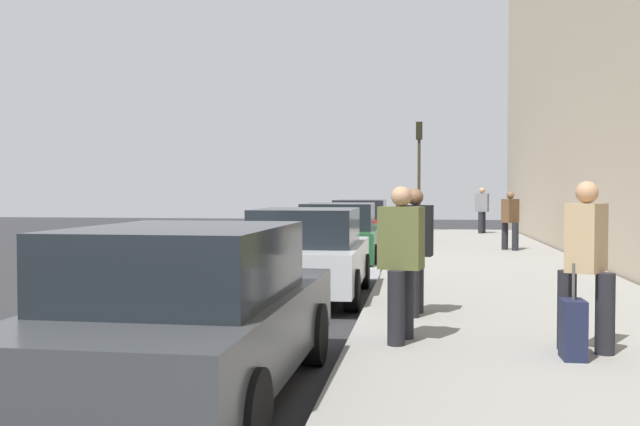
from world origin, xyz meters
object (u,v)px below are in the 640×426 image
parked_car_green (340,235)px  rolling_suitcase (573,329)px  parked_car_charcoal (190,313)px  parked_car_silver (308,253)px  pedestrian_grey_coat (482,209)px  parked_car_red (361,223)px  pedestrian_tan_coat (586,261)px  pedestrian_brown_coat (510,219)px  traffic_light_pole (419,158)px  pedestrian_olive_coat (401,259)px  pedestrian_black_coat (415,248)px

parked_car_green → rolling_suitcase: 10.18m
parked_car_charcoal → parked_car_green: 10.97m
parked_car_silver → rolling_suitcase: parked_car_silver is taller
parked_car_silver → rolling_suitcase: bearing=-143.1°
pedestrian_grey_coat → rolling_suitcase: (-21.01, 0.88, -0.65)m
parked_car_charcoal → parked_car_silver: (5.86, -0.08, -0.00)m
parked_car_charcoal → pedestrian_grey_coat: pedestrian_grey_coat is taller
parked_car_red → pedestrian_tan_coat: 15.98m
pedestrian_brown_coat → pedestrian_grey_coat: (7.96, 0.10, 0.08)m
pedestrian_tan_coat → traffic_light_pole: (21.16, 1.77, 2.05)m
rolling_suitcase → pedestrian_olive_coat: bearing=71.6°
pedestrian_black_coat → pedestrian_grey_coat: pedestrian_grey_coat is taller
parked_car_charcoal → pedestrian_black_coat: size_ratio=2.59×
pedestrian_grey_coat → rolling_suitcase: pedestrian_grey_coat is taller
parked_car_silver → parked_car_red: bearing=0.4°
parked_car_green → traffic_light_pole: traffic_light_pole is taller
pedestrian_black_coat → pedestrian_brown_coat: bearing=-13.3°
parked_car_green → rolling_suitcase: parked_car_green is taller
parked_car_red → pedestrian_grey_coat: size_ratio=2.50×
parked_car_red → pedestrian_tan_coat: size_ratio=2.54×
parked_car_green → pedestrian_black_coat: (-7.31, -1.85, 0.29)m
parked_car_charcoal → pedestrian_olive_coat: size_ratio=2.55×
parked_car_red → rolling_suitcase: (-15.91, -3.45, -0.31)m
pedestrian_black_coat → parked_car_silver: bearing=39.2°
parked_car_green → traffic_light_pole: 12.30m
parked_car_charcoal → parked_car_silver: bearing=-0.8°
parked_car_green → pedestrian_grey_coat: (11.42, -4.29, 0.34)m
parked_car_silver → parked_car_red: size_ratio=0.93×
parked_car_green → traffic_light_pole: (11.93, -1.84, 2.38)m
parked_car_charcoal → pedestrian_black_coat: (3.66, -1.88, 0.29)m
parked_car_red → pedestrian_black_coat: (-13.63, -1.88, 0.29)m
parked_car_green → pedestrian_olive_coat: size_ratio=2.79×
pedestrian_olive_coat → pedestrian_black_coat: 1.72m
pedestrian_tan_coat → pedestrian_grey_coat: size_ratio=0.98×
pedestrian_grey_coat → parked_car_red: bearing=139.7°
parked_car_silver → parked_car_red: (11.43, 0.08, 0.00)m
parked_car_silver → traffic_light_pole: bearing=-6.0°
parked_car_silver → pedestrian_black_coat: bearing=-140.8°
pedestrian_olive_coat → pedestrian_tan_coat: (-0.21, -1.90, 0.03)m
parked_car_silver → pedestrian_tan_coat: (-4.12, -3.56, 0.33)m
pedestrian_olive_coat → pedestrian_grey_coat: bearing=-7.2°
pedestrian_grey_coat → rolling_suitcase: size_ratio=1.88×
pedestrian_tan_coat → pedestrian_brown_coat: bearing=-3.5°
pedestrian_brown_coat → pedestrian_tan_coat: 12.71m
parked_car_red → pedestrian_brown_coat: (-2.87, -4.43, 0.27)m
parked_car_silver → pedestrian_brown_coat: (8.57, -4.34, 0.27)m
parked_car_charcoal → parked_car_green: same height
parked_car_silver → parked_car_charcoal: bearing=179.2°
pedestrian_brown_coat → parked_car_green: bearing=128.2°
traffic_light_pole → rolling_suitcase: 21.74m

